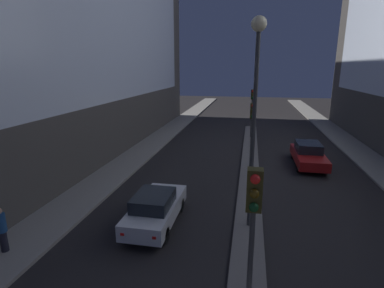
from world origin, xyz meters
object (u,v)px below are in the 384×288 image
(pedestrian_on_left_sidewalk, at_px, (2,229))
(traffic_light_mid, at_px, (252,123))
(street_lamp, at_px, (256,85))
(traffic_light_near, at_px, (253,222))
(traffic_light_far, at_px, (252,102))
(car_left_lane, at_px, (156,208))
(car_right_lane, at_px, (308,154))

(pedestrian_on_left_sidewalk, bearing_deg, traffic_light_mid, 47.36)
(traffic_light_mid, xyz_separation_m, street_lamp, (0.00, -5.77, 2.50))
(traffic_light_near, relative_size, street_lamp, 0.54)
(traffic_light_mid, relative_size, pedestrian_on_left_sidewalk, 2.64)
(traffic_light_far, bearing_deg, pedestrian_on_left_sidewalk, -113.17)
(street_lamp, xyz_separation_m, pedestrian_on_left_sidewalk, (-8.55, -3.51, -4.87))
(traffic_light_mid, distance_m, car_left_lane, 7.81)
(traffic_light_far, distance_m, car_left_lane, 17.59)
(street_lamp, relative_size, car_left_lane, 1.91)
(traffic_light_mid, bearing_deg, street_lamp, -90.00)
(street_lamp, bearing_deg, traffic_light_far, 90.00)
(car_left_lane, height_order, car_right_lane, car_right_lane)
(car_left_lane, relative_size, car_right_lane, 0.90)
(car_right_lane, xyz_separation_m, pedestrian_on_left_sidewalk, (-12.43, -12.67, 0.25))
(car_right_lane, bearing_deg, traffic_light_far, 117.93)
(traffic_light_mid, xyz_separation_m, pedestrian_on_left_sidewalk, (-8.55, -9.29, -2.37))
(car_right_lane, relative_size, pedestrian_on_left_sidewalk, 2.85)
(car_right_lane, height_order, pedestrian_on_left_sidewalk, pedestrian_on_left_sidewalk)
(traffic_light_near, xyz_separation_m, street_lamp, (0.00, 5.73, 2.50))
(traffic_light_far, xyz_separation_m, street_lamp, (0.00, -16.47, 2.50))
(traffic_light_mid, xyz_separation_m, traffic_light_far, (0.00, 10.70, 0.00))
(traffic_light_mid, relative_size, car_right_lane, 0.93)
(traffic_light_near, xyz_separation_m, traffic_light_mid, (0.00, 11.50, 0.00))
(street_lamp, xyz_separation_m, car_right_lane, (3.88, 9.15, -5.12))
(car_left_lane, xyz_separation_m, car_right_lane, (7.76, 9.63, 0.01))
(traffic_light_near, distance_m, pedestrian_on_left_sidewalk, 9.15)
(pedestrian_on_left_sidewalk, bearing_deg, traffic_light_near, -14.52)
(car_right_lane, bearing_deg, traffic_light_mid, -138.91)
(traffic_light_far, height_order, car_right_lane, traffic_light_far)
(traffic_light_far, height_order, pedestrian_on_left_sidewalk, traffic_light_far)
(traffic_light_near, height_order, car_right_lane, traffic_light_near)
(traffic_light_near, bearing_deg, traffic_light_far, 90.00)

